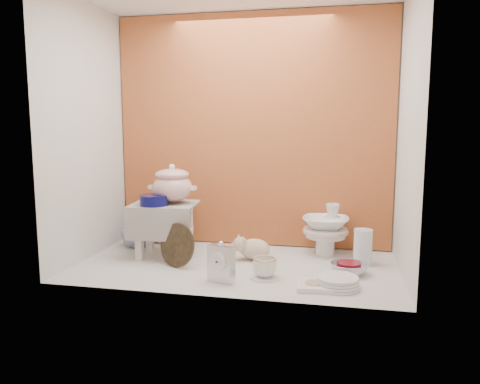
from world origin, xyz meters
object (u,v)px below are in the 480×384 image
(mantel_clock, at_px, (221,262))
(crystal_bowl, at_px, (349,269))
(dinner_plate_stack, at_px, (337,282))
(porcelain_tower, at_px, (325,229))
(floral_platter, at_px, (166,216))
(plush_pig, at_px, (255,249))
(soup_tureen, at_px, (172,184))
(gold_rim_teacup, at_px, (265,267))
(step_stool, at_px, (165,230))
(blue_white_vase, at_px, (138,229))

(mantel_clock, distance_m, crystal_bowl, 0.69)
(dinner_plate_stack, height_order, porcelain_tower, porcelain_tower)
(floral_platter, xyz_separation_m, plush_pig, (0.66, -0.29, -0.11))
(soup_tureen, height_order, gold_rim_teacup, soup_tureen)
(plush_pig, height_order, dinner_plate_stack, plush_pig)
(soup_tureen, height_order, dinner_plate_stack, soup_tureen)
(step_stool, distance_m, floral_platter, 0.33)
(mantel_clock, bearing_deg, floral_platter, 149.65)
(floral_platter, bearing_deg, mantel_clock, -51.67)
(dinner_plate_stack, relative_size, crystal_bowl, 1.08)
(soup_tureen, xyz_separation_m, porcelain_tower, (0.91, 0.20, -0.28))
(step_stool, xyz_separation_m, crystal_bowl, (1.09, -0.14, -0.13))
(blue_white_vase, bearing_deg, porcelain_tower, 2.10)
(soup_tureen, bearing_deg, mantel_clock, -46.08)
(gold_rim_teacup, bearing_deg, step_stool, 155.63)
(floral_platter, height_order, dinner_plate_stack, floral_platter)
(mantel_clock, xyz_separation_m, dinner_plate_stack, (0.58, 0.03, -0.07))
(floral_platter, bearing_deg, blue_white_vase, -135.66)
(crystal_bowl, height_order, porcelain_tower, porcelain_tower)
(mantel_clock, bearing_deg, gold_rim_teacup, 48.06)
(soup_tureen, relative_size, mantel_clock, 1.33)
(soup_tureen, distance_m, blue_white_vase, 0.47)
(floral_platter, distance_m, gold_rim_teacup, 0.99)
(plush_pig, relative_size, dinner_plate_stack, 1.08)
(soup_tureen, distance_m, mantel_clock, 0.68)
(step_stool, height_order, mantel_clock, step_stool)
(blue_white_vase, bearing_deg, dinner_plate_stack, -23.09)
(gold_rim_teacup, bearing_deg, plush_pig, 108.84)
(plush_pig, relative_size, gold_rim_teacup, 1.81)
(crystal_bowl, bearing_deg, gold_rim_teacup, -159.52)
(mantel_clock, height_order, gold_rim_teacup, mantel_clock)
(plush_pig, bearing_deg, step_stool, -173.10)
(soup_tureen, xyz_separation_m, dinner_plate_stack, (0.99, -0.39, -0.41))
(floral_platter, relative_size, crystal_bowl, 1.87)
(blue_white_vase, height_order, porcelain_tower, porcelain_tower)
(mantel_clock, distance_m, porcelain_tower, 0.80)
(gold_rim_teacup, bearing_deg, floral_platter, 141.60)
(floral_platter, relative_size, gold_rim_teacup, 2.90)
(crystal_bowl, distance_m, porcelain_tower, 0.41)
(soup_tureen, xyz_separation_m, floral_platter, (-0.16, 0.29, -0.26))
(soup_tureen, height_order, blue_white_vase, soup_tureen)
(blue_white_vase, xyz_separation_m, gold_rim_teacup, (0.91, -0.48, -0.06))
(soup_tureen, distance_m, gold_rim_teacup, 0.79)
(gold_rim_teacup, xyz_separation_m, porcelain_tower, (0.29, 0.52, 0.10))
(mantel_clock, xyz_separation_m, porcelain_tower, (0.50, 0.62, 0.06))
(mantel_clock, height_order, dinner_plate_stack, mantel_clock)
(mantel_clock, bearing_deg, step_stool, 159.74)
(blue_white_vase, xyz_separation_m, plush_pig, (0.80, -0.15, -0.05))
(floral_platter, bearing_deg, soup_tureen, -61.58)
(step_stool, height_order, soup_tureen, soup_tureen)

